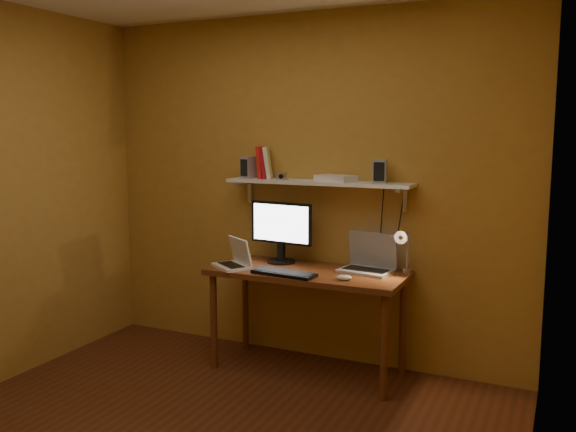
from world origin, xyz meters
The scene contains 14 objects.
room centered at (0.00, 0.00, 1.30)m, with size 3.44×3.24×2.64m.
desk centered at (0.15, 1.28, 0.66)m, with size 1.40×0.60×0.75m.
wall_shelf centered at (0.15, 1.47, 1.36)m, with size 1.40×0.25×0.21m.
monitor centered at (-0.13, 1.43, 1.01)m, with size 0.51×0.23×0.46m.
laptop centered at (0.55, 1.44, 0.82)m, with size 0.39×0.30×0.27m.
netbook centered at (-0.37, 1.15, 0.81)m, with size 0.35×0.33×0.21m.
keyboard centered at (0.06, 1.08, 0.76)m, with size 0.46×0.15×0.02m, color black.
mouse centered at (0.49, 1.11, 0.77)m, with size 0.10×0.07×0.04m, color white.
desk_lamp centered at (0.81, 1.41, 0.96)m, with size 0.09×0.23×0.38m.
speaker_left centered at (-0.43, 1.47, 1.46)m, with size 0.09×0.09×0.16m, color gray.
speaker_right centered at (0.61, 1.48, 1.46)m, with size 0.09×0.09×0.17m, color gray.
books centered at (-0.30, 1.49, 1.50)m, with size 0.18×0.18×0.24m.
shelf_camera centered at (-0.12, 1.42, 1.40)m, with size 0.10×0.05×0.06m.
router centered at (0.29, 1.48, 1.40)m, with size 0.27×0.18×0.04m, color white.
Camera 1 is at (1.81, -2.63, 1.74)m, focal length 38.00 mm.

